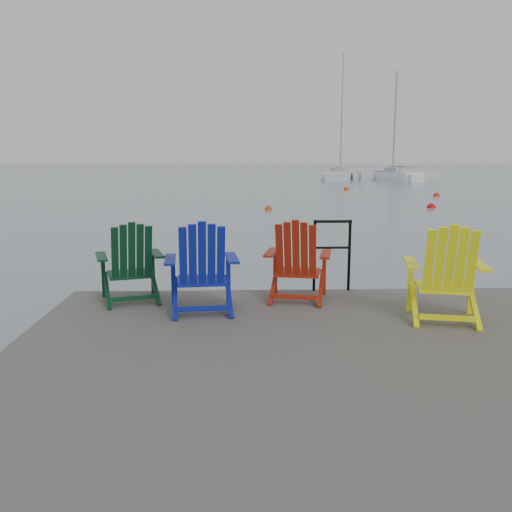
{
  "coord_description": "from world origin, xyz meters",
  "views": [
    {
      "loc": [
        -0.92,
        -4.21,
        2.16
      ],
      "look_at": [
        -0.69,
        3.0,
        0.85
      ],
      "focal_mm": 38.0,
      "sensor_mm": 36.0,
      "label": 1
    }
  ],
  "objects_px": {
    "sailboat_mid": "(340,176)",
    "chair_green": "(131,262)",
    "chair_yellow": "(446,273)",
    "handrail": "(332,248)",
    "buoy_a": "(431,208)",
    "buoy_c": "(437,196)",
    "sailboat_near": "(394,177)",
    "buoy_b": "(268,210)",
    "chair_red": "(297,260)",
    "buoy_d": "(346,190)",
    "sailboat_far": "(397,176)",
    "chair_blue": "(202,267)"
  },
  "relations": [
    {
      "from": "sailboat_mid",
      "to": "chair_green",
      "type": "bearing_deg",
      "value": -86.87
    },
    {
      "from": "chair_yellow",
      "to": "handrail",
      "type": "bearing_deg",
      "value": 137.3
    },
    {
      "from": "chair_yellow",
      "to": "sailboat_mid",
      "type": "height_order",
      "value": "sailboat_mid"
    },
    {
      "from": "buoy_a",
      "to": "buoy_c",
      "type": "xyz_separation_m",
      "value": [
        2.88,
        7.21,
        0.0
      ]
    },
    {
      "from": "sailboat_near",
      "to": "buoy_b",
      "type": "height_order",
      "value": "sailboat_near"
    },
    {
      "from": "buoy_a",
      "to": "buoy_b",
      "type": "height_order",
      "value": "buoy_a"
    },
    {
      "from": "chair_green",
      "to": "buoy_c",
      "type": "height_order",
      "value": "chair_green"
    },
    {
      "from": "chair_green",
      "to": "chair_red",
      "type": "distance_m",
      "value": 1.94
    },
    {
      "from": "chair_green",
      "to": "buoy_d",
      "type": "xyz_separation_m",
      "value": [
        8.69,
        31.04,
        -0.97
      ]
    },
    {
      "from": "buoy_d",
      "to": "sailboat_far",
      "type": "bearing_deg",
      "value": 63.59
    },
    {
      "from": "chair_red",
      "to": "sailboat_near",
      "type": "xyz_separation_m",
      "value": [
        14.17,
        45.3,
        -0.63
      ]
    },
    {
      "from": "chair_green",
      "to": "chair_yellow",
      "type": "xyz_separation_m",
      "value": [
        3.36,
        -0.87,
        0.04
      ]
    },
    {
      "from": "chair_red",
      "to": "buoy_c",
      "type": "height_order",
      "value": "chair_red"
    },
    {
      "from": "chair_yellow",
      "to": "buoy_a",
      "type": "height_order",
      "value": "chair_yellow"
    },
    {
      "from": "chair_green",
      "to": "buoy_a",
      "type": "relative_size",
      "value": 2.44
    },
    {
      "from": "chair_yellow",
      "to": "buoy_c",
      "type": "xyz_separation_m",
      "value": [
        9.23,
        25.37,
        -1.01
      ]
    },
    {
      "from": "handrail",
      "to": "chair_red",
      "type": "height_order",
      "value": "chair_red"
    },
    {
      "from": "chair_red",
      "to": "buoy_d",
      "type": "xyz_separation_m",
      "value": [
        6.75,
        31.04,
        -0.98
      ]
    },
    {
      "from": "sailboat_mid",
      "to": "sailboat_far",
      "type": "height_order",
      "value": "sailboat_mid"
    },
    {
      "from": "chair_blue",
      "to": "buoy_d",
      "type": "bearing_deg",
      "value": 70.28
    },
    {
      "from": "chair_green",
      "to": "sailboat_near",
      "type": "distance_m",
      "value": 48.08
    },
    {
      "from": "chair_red",
      "to": "buoy_a",
      "type": "height_order",
      "value": "chair_red"
    },
    {
      "from": "sailboat_far",
      "to": "buoy_d",
      "type": "distance_m",
      "value": 18.99
    },
    {
      "from": "chair_green",
      "to": "buoy_b",
      "type": "bearing_deg",
      "value": 64.29
    },
    {
      "from": "sailboat_mid",
      "to": "sailboat_near",
      "type": "bearing_deg",
      "value": -17.35
    },
    {
      "from": "chair_red",
      "to": "chair_green",
      "type": "bearing_deg",
      "value": -168.5
    },
    {
      "from": "handrail",
      "to": "sailboat_far",
      "type": "xyz_separation_m",
      "value": [
        14.71,
        47.57,
        -0.69
      ]
    },
    {
      "from": "buoy_a",
      "to": "buoy_d",
      "type": "bearing_deg",
      "value": 94.28
    },
    {
      "from": "buoy_d",
      "to": "chair_red",
      "type": "bearing_deg",
      "value": -102.27
    },
    {
      "from": "buoy_a",
      "to": "chair_blue",
      "type": "bearing_deg",
      "value": -116.54
    },
    {
      "from": "chair_yellow",
      "to": "sailboat_far",
      "type": "height_order",
      "value": "sailboat_far"
    },
    {
      "from": "chair_red",
      "to": "buoy_b",
      "type": "height_order",
      "value": "chair_red"
    },
    {
      "from": "chair_blue",
      "to": "chair_yellow",
      "type": "bearing_deg",
      "value": -15.13
    },
    {
      "from": "sailboat_far",
      "to": "handrail",
      "type": "bearing_deg",
      "value": 158.84
    },
    {
      "from": "sailboat_mid",
      "to": "chair_red",
      "type": "bearing_deg",
      "value": -84.68
    },
    {
      "from": "handrail",
      "to": "buoy_c",
      "type": "bearing_deg",
      "value": 67.06
    },
    {
      "from": "sailboat_far",
      "to": "buoy_c",
      "type": "bearing_deg",
      "value": 165.11
    },
    {
      "from": "chair_blue",
      "to": "sailboat_mid",
      "type": "xyz_separation_m",
      "value": [
        10.6,
        48.87,
        -0.65
      ]
    },
    {
      "from": "handrail",
      "to": "buoy_a",
      "type": "height_order",
      "value": "handrail"
    },
    {
      "from": "buoy_c",
      "to": "sailboat_near",
      "type": "bearing_deg",
      "value": 80.41
    },
    {
      "from": "buoy_c",
      "to": "buoy_d",
      "type": "height_order",
      "value": "buoy_d"
    },
    {
      "from": "chair_yellow",
      "to": "sailboat_far",
      "type": "bearing_deg",
      "value": 86.63
    },
    {
      "from": "chair_red",
      "to": "sailboat_far",
      "type": "distance_m",
      "value": 50.39
    },
    {
      "from": "chair_red",
      "to": "buoy_c",
      "type": "bearing_deg",
      "value": 78.15
    },
    {
      "from": "chair_blue",
      "to": "buoy_c",
      "type": "height_order",
      "value": "chair_blue"
    },
    {
      "from": "chair_blue",
      "to": "sailboat_far",
      "type": "height_order",
      "value": "sailboat_far"
    },
    {
      "from": "chair_yellow",
      "to": "buoy_c",
      "type": "distance_m",
      "value": 27.02
    },
    {
      "from": "chair_blue",
      "to": "buoy_b",
      "type": "relative_size",
      "value": 2.93
    },
    {
      "from": "sailboat_mid",
      "to": "buoy_c",
      "type": "distance_m",
      "value": 23.95
    },
    {
      "from": "handrail",
      "to": "chair_green",
      "type": "distance_m",
      "value": 2.47
    }
  ]
}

